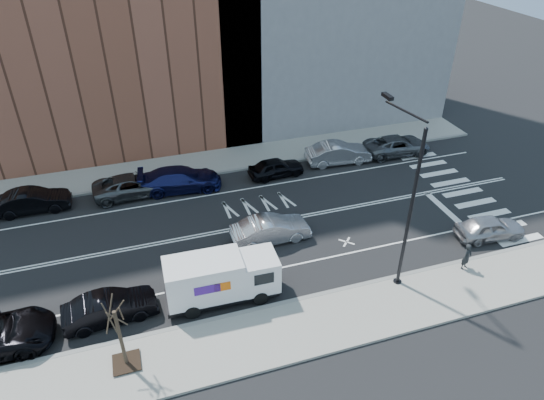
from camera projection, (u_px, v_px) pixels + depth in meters
ground at (235, 229)px, 29.84m from camera, size 120.00×120.00×0.00m
sidewalk_near at (281, 333)px, 22.77m from camera, size 44.00×3.60×0.15m
sidewalk_far at (207, 163)px, 36.82m from camera, size 44.00×3.60×0.15m
curb_near at (269, 307)px, 24.21m from camera, size 44.00×0.25×0.17m
curb_far at (211, 174)px, 35.38m from camera, size 44.00×0.25×0.17m
crosswalk at (456, 187)px, 33.95m from camera, size 3.00×14.00×0.01m
road_markings at (235, 229)px, 29.84m from camera, size 40.00×8.60×0.01m
bldg_brick at (65, 0)px, 34.24m from camera, size 26.00×10.00×22.00m
streetlight at (406, 199)px, 23.35m from camera, size 0.44×4.02×9.34m
street_tree at (122, 343)px, 20.55m from camera, size 1.20×1.20×3.75m
fedex_van at (221, 278)px, 24.09m from camera, size 5.78×2.18×2.61m
far_parked_b at (33, 201)px, 31.11m from camera, size 4.62×1.69×1.51m
far_parked_c at (133, 185)px, 32.78m from camera, size 5.33×2.63×1.45m
far_parked_d at (180, 179)px, 33.31m from camera, size 5.80×2.85×1.62m
far_parked_e at (276, 168)px, 34.94m from camera, size 4.11×1.87×1.37m
far_parked_f at (338, 153)px, 36.57m from camera, size 5.02×2.07×1.62m
far_parked_g at (397, 145)px, 37.85m from camera, size 5.33×2.71×1.44m
driving_sedan at (271, 230)px, 28.50m from camera, size 4.69×1.72×1.54m
near_parked_rear_a at (110, 308)px, 23.26m from camera, size 4.54×1.91×1.46m
near_parked_front at (490, 228)px, 28.76m from camera, size 4.30×2.13×1.41m
pedestrian at (467, 257)px, 26.15m from camera, size 0.67×0.56×1.58m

